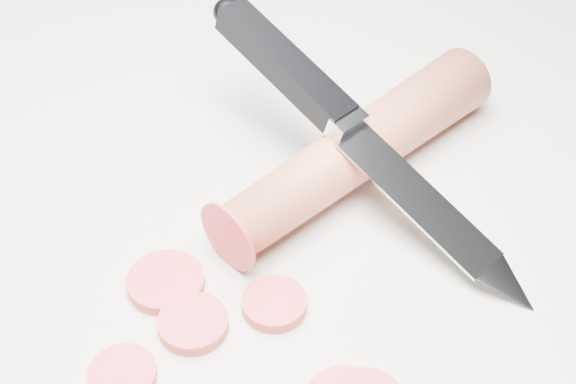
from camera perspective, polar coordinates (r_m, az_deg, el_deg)
The scene contains 7 objects.
ground at distance 0.42m, azimuth 1.61°, elevation -6.59°, with size 2.40×2.40×0.00m, color beige.
carrot at distance 0.47m, azimuth 5.08°, elevation 3.09°, with size 0.04×0.04×0.20m, color #C55B3D.
carrot_slice_0 at distance 0.41m, azimuth -0.99°, elevation -7.95°, with size 0.03×0.03×0.01m, color #DC363E.
carrot_slice_1 at distance 0.40m, azimuth -11.69°, elevation -12.57°, with size 0.03×0.03×0.01m, color #DC363E.
carrot_slice_2 at distance 0.41m, azimuth -6.76°, elevation -9.28°, with size 0.04×0.04×0.01m, color #DC363E.
carrot_slice_5 at distance 0.43m, azimuth -8.68°, elevation -6.35°, with size 0.04×0.04×0.01m, color #DC363E.
kitchen_knife at distance 0.45m, azimuth 5.49°, elevation 3.90°, with size 0.24×0.10×0.08m, color silver, non-canonical shape.
Camera 1 is at (0.12, -0.24, 0.33)m, focal length 50.00 mm.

